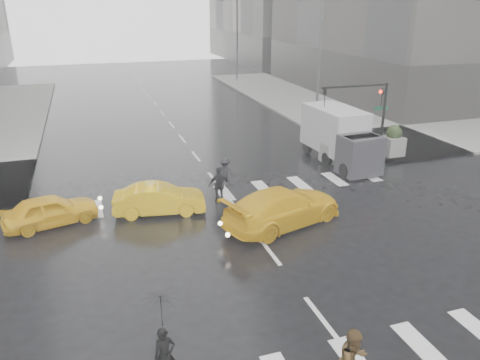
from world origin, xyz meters
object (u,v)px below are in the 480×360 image
object	(u,v)px
traffic_signal_pole	(369,107)
taxi_mid	(159,199)
taxi_front	(50,210)
box_truck	(341,136)

from	to	relation	value
traffic_signal_pole	taxi_mid	size ratio (longest dim) A/B	1.15
taxi_front	box_truck	distance (m)	15.63
box_truck	taxi_mid	bearing A→B (deg)	-164.82
taxi_mid	box_truck	xyz separation A→B (m)	(10.81, 3.55, 0.97)
taxi_front	taxi_mid	bearing A→B (deg)	-107.74
traffic_signal_pole	taxi_mid	distance (m)	13.01
traffic_signal_pole	box_truck	world-z (taller)	traffic_signal_pole
taxi_mid	box_truck	world-z (taller)	box_truck
taxi_mid	taxi_front	bearing A→B (deg)	95.90
taxi_mid	traffic_signal_pole	bearing A→B (deg)	-65.50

